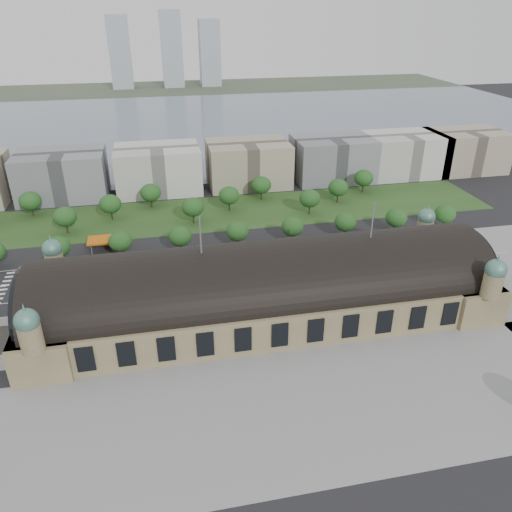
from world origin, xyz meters
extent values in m
plane|color=black|center=(0.00, 0.00, 0.00)|extent=(900.00, 900.00, 0.00)
cube|color=#93845B|center=(0.00, 0.00, 6.00)|extent=(150.00, 40.00, 12.00)
cube|color=#93845B|center=(-67.00, 0.00, 6.00)|extent=(16.00, 43.00, 12.00)
cube|color=#93845B|center=(67.00, 0.00, 6.00)|extent=(16.00, 43.00, 12.00)
cylinder|color=black|center=(0.00, 0.00, 12.00)|extent=(144.00, 37.60, 37.60)
cylinder|color=black|center=(-73.00, 0.00, 14.00)|extent=(1.20, 32.00, 32.00)
cylinder|color=black|center=(73.00, 0.00, 14.00)|extent=(1.20, 32.00, 32.00)
cylinder|color=#93845B|center=(-67.00, 21.00, 16.00)|extent=(6.00, 6.00, 8.00)
sphere|color=slate|center=(-67.00, 21.00, 21.50)|extent=(6.40, 6.40, 6.40)
cone|color=slate|center=(-67.00, 21.00, 25.50)|extent=(1.00, 1.00, 2.50)
cylinder|color=#93845B|center=(67.00, 21.00, 16.00)|extent=(6.00, 6.00, 8.00)
sphere|color=slate|center=(67.00, 21.00, 21.50)|extent=(6.40, 6.40, 6.40)
cone|color=slate|center=(67.00, 21.00, 25.50)|extent=(1.00, 1.00, 2.50)
cylinder|color=#93845B|center=(-67.00, -21.00, 16.00)|extent=(6.00, 6.00, 8.00)
sphere|color=slate|center=(-67.00, -21.00, 21.50)|extent=(6.40, 6.40, 6.40)
cone|color=slate|center=(-67.00, -21.00, 25.50)|extent=(1.00, 1.00, 2.50)
cylinder|color=#93845B|center=(67.00, -21.00, 16.00)|extent=(6.00, 6.00, 8.00)
sphere|color=slate|center=(67.00, -21.00, 21.50)|extent=(6.40, 6.40, 6.40)
cone|color=slate|center=(67.00, -21.00, 25.50)|extent=(1.00, 1.00, 2.50)
cylinder|color=#59595B|center=(-20.00, 0.00, 31.50)|extent=(0.50, 0.50, 12.00)
cylinder|color=#59595B|center=(35.00, 0.00, 31.50)|extent=(0.50, 0.50, 12.00)
cube|color=gray|center=(10.00, -44.00, 0.00)|extent=(190.00, 48.00, 0.12)
cube|color=black|center=(-20.00, 38.00, 0.00)|extent=(260.00, 26.00, 0.10)
cube|color=#27481D|center=(-15.00, 93.00, 0.00)|extent=(300.00, 45.00, 0.10)
cube|color=#C85F0B|center=(-55.00, 62.00, 4.70)|extent=(14.00, 9.00, 0.70)
cube|color=#59595B|center=(-53.00, 68.00, 1.60)|extent=(7.00, 5.00, 3.20)
cylinder|color=#59595B|center=(-60.50, 65.20, 2.20)|extent=(0.50, 0.50, 4.40)
cylinder|color=#59595B|center=(-49.50, 65.20, 2.20)|extent=(0.50, 0.50, 4.40)
cylinder|color=#59595B|center=(-60.50, 58.80, 2.20)|extent=(0.50, 0.50, 4.40)
cylinder|color=#59595B|center=(-49.50, 58.80, 2.20)|extent=(0.50, 0.50, 4.40)
cube|color=slate|center=(0.00, 298.00, 0.00)|extent=(700.00, 320.00, 0.08)
cube|color=#44513D|center=(0.00, 498.00, 0.00)|extent=(700.00, 120.00, 0.14)
cube|color=#9EA8B2|center=(-60.00, 508.00, 40.00)|extent=(24.00, 24.00, 80.00)
cube|color=#9EA8B2|center=(0.00, 508.00, 42.50)|extent=(24.00, 24.00, 85.00)
cube|color=#9EA8B2|center=(45.00, 508.00, 37.50)|extent=(24.00, 24.00, 75.00)
cube|color=gray|center=(-80.00, 133.00, 12.00)|extent=(45.00, 32.00, 24.00)
cube|color=silver|center=(-30.00, 133.00, 12.00)|extent=(45.00, 32.00, 24.00)
cube|color=tan|center=(20.00, 133.00, 12.00)|extent=(45.00, 32.00, 24.00)
cube|color=gray|center=(70.00, 133.00, 12.00)|extent=(45.00, 32.00, 24.00)
cube|color=silver|center=(115.00, 133.00, 12.00)|extent=(45.00, 32.00, 24.00)
cube|color=tan|center=(155.00, 133.00, 12.00)|extent=(45.00, 32.00, 24.00)
cylinder|color=#2D2116|center=(-72.00, 53.00, 2.16)|extent=(0.70, 0.70, 4.32)
ellipsoid|color=#1F4B1A|center=(-72.00, 53.00, 7.44)|extent=(9.60, 9.60, 8.16)
cylinder|color=#2D2116|center=(-48.00, 53.00, 2.16)|extent=(0.70, 0.70, 4.32)
ellipsoid|color=#1F4B1A|center=(-48.00, 53.00, 7.44)|extent=(9.60, 9.60, 8.16)
cylinder|color=#2D2116|center=(-24.00, 53.00, 2.16)|extent=(0.70, 0.70, 4.32)
ellipsoid|color=#1F4B1A|center=(-24.00, 53.00, 7.44)|extent=(9.60, 9.60, 8.16)
cylinder|color=#2D2116|center=(0.00, 53.00, 2.16)|extent=(0.70, 0.70, 4.32)
ellipsoid|color=#1F4B1A|center=(0.00, 53.00, 7.44)|extent=(9.60, 9.60, 8.16)
cylinder|color=#2D2116|center=(24.00, 53.00, 2.16)|extent=(0.70, 0.70, 4.32)
ellipsoid|color=#1F4B1A|center=(24.00, 53.00, 7.44)|extent=(9.60, 9.60, 8.16)
cylinder|color=#2D2116|center=(48.00, 53.00, 2.16)|extent=(0.70, 0.70, 4.32)
ellipsoid|color=#1F4B1A|center=(48.00, 53.00, 7.44)|extent=(9.60, 9.60, 8.16)
cylinder|color=#2D2116|center=(72.00, 53.00, 2.16)|extent=(0.70, 0.70, 4.32)
ellipsoid|color=#1F4B1A|center=(72.00, 53.00, 7.44)|extent=(9.60, 9.60, 8.16)
cylinder|color=#2D2116|center=(96.00, 53.00, 2.16)|extent=(0.70, 0.70, 4.32)
ellipsoid|color=#1F4B1A|center=(96.00, 53.00, 7.44)|extent=(9.60, 9.60, 8.16)
cylinder|color=#2D2116|center=(-92.00, 107.00, 2.34)|extent=(0.70, 0.70, 4.68)
ellipsoid|color=#1F4B1A|center=(-92.00, 107.00, 8.06)|extent=(10.40, 10.40, 8.84)
cylinder|color=#2D2116|center=(-73.00, 83.00, 2.34)|extent=(0.70, 0.70, 4.68)
ellipsoid|color=#1F4B1A|center=(-73.00, 83.00, 8.06)|extent=(10.40, 10.40, 8.84)
cylinder|color=#2D2116|center=(-54.00, 95.00, 2.34)|extent=(0.70, 0.70, 4.68)
ellipsoid|color=#1F4B1A|center=(-54.00, 95.00, 8.06)|extent=(10.40, 10.40, 8.84)
cylinder|color=#2D2116|center=(-35.00, 107.00, 2.34)|extent=(0.70, 0.70, 4.68)
ellipsoid|color=#1F4B1A|center=(-35.00, 107.00, 8.06)|extent=(10.40, 10.40, 8.84)
cylinder|color=#2D2116|center=(-16.00, 83.00, 2.34)|extent=(0.70, 0.70, 4.68)
ellipsoid|color=#1F4B1A|center=(-16.00, 83.00, 8.06)|extent=(10.40, 10.40, 8.84)
cylinder|color=#2D2116|center=(3.00, 95.00, 2.34)|extent=(0.70, 0.70, 4.68)
ellipsoid|color=#1F4B1A|center=(3.00, 95.00, 8.06)|extent=(10.40, 10.40, 8.84)
cylinder|color=#2D2116|center=(22.00, 107.00, 2.34)|extent=(0.70, 0.70, 4.68)
ellipsoid|color=#1F4B1A|center=(22.00, 107.00, 8.06)|extent=(10.40, 10.40, 8.84)
cylinder|color=#2D2116|center=(41.00, 83.00, 2.34)|extent=(0.70, 0.70, 4.68)
ellipsoid|color=#1F4B1A|center=(41.00, 83.00, 8.06)|extent=(10.40, 10.40, 8.84)
cylinder|color=#2D2116|center=(60.00, 95.00, 2.34)|extent=(0.70, 0.70, 4.68)
ellipsoid|color=#1F4B1A|center=(60.00, 95.00, 8.06)|extent=(10.40, 10.40, 8.84)
cylinder|color=#2D2116|center=(79.00, 107.00, 2.34)|extent=(0.70, 0.70, 4.68)
ellipsoid|color=#1F4B1A|center=(79.00, 107.00, 8.06)|extent=(10.40, 10.40, 8.84)
imported|color=#93959B|center=(-67.29, 48.67, 0.79)|extent=(4.97, 2.26, 1.58)
imported|color=black|center=(-58.33, 34.62, 0.71)|extent=(5.24, 2.59, 1.43)
imported|color=maroon|center=(-45.42, 38.35, 0.68)|extent=(4.87, 2.43, 1.36)
imported|color=#181742|center=(15.43, 36.12, 0.73)|extent=(4.42, 2.07, 1.46)
imported|color=silver|center=(82.70, 34.82, 0.65)|extent=(4.86, 2.57, 1.30)
imported|color=black|center=(-69.69, 21.00, 0.77)|extent=(4.97, 3.30, 1.55)
imported|color=maroon|center=(-51.61, 25.00, 0.67)|extent=(5.22, 4.71, 1.35)
imported|color=#1C1845|center=(-57.38, 25.00, 0.64)|extent=(4.62, 4.04, 1.28)
imported|color=slate|center=(-58.30, 21.00, 0.66)|extent=(4.13, 3.22, 1.31)
imported|color=silver|center=(-39.27, 25.00, 0.74)|extent=(4.66, 3.63, 1.48)
imported|color=#919499|center=(-46.99, 21.00, 0.71)|extent=(5.65, 4.50, 1.43)
imported|color=black|center=(-44.19, 21.00, 0.64)|extent=(4.73, 3.61, 1.28)
imported|color=#AD1B21|center=(7.66, 32.00, 1.52)|extent=(11.07, 3.21, 3.05)
imported|color=silver|center=(14.12, 28.32, 1.58)|extent=(11.53, 3.81, 3.15)
imported|color=beige|center=(23.10, 31.95, 1.81)|extent=(13.12, 3.73, 3.61)
camera|label=1|loc=(-31.10, -135.92, 94.11)|focal=35.00mm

